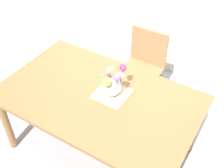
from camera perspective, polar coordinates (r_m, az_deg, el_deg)
name	(u,v)px	position (r m, az deg, el deg)	size (l,w,h in m)	color
ground_plane	(101,147)	(3.07, -2.22, -12.31)	(12.00, 12.00, 0.00)	#939399
dining_table	(99,102)	(2.57, -2.60, -3.63)	(1.72, 1.05, 0.73)	olive
chair_far	(143,64)	(3.23, 6.15, 3.90)	(0.42, 0.42, 0.90)	#9E7047
placemat	(112,94)	(2.53, 0.00, -1.97)	(0.29, 0.29, 0.01)	#CCB789
flower_vase	(113,83)	(2.45, 0.13, 0.23)	(0.23, 0.27, 0.28)	silver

